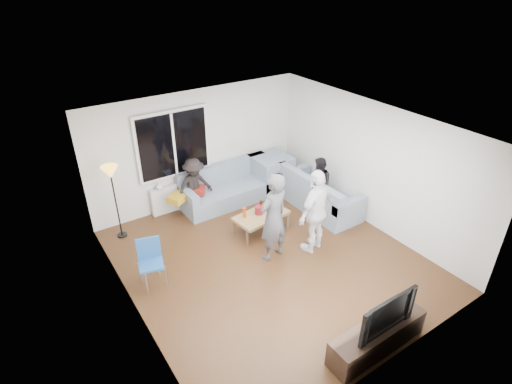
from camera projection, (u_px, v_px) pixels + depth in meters
floor at (269, 260)px, 7.72m from camera, size 5.00×5.50×0.04m
ceiling at (272, 128)px, 6.42m from camera, size 5.00×5.50×0.04m
wall_back at (198, 147)px, 9.08m from camera, size 5.00×0.04×2.60m
wall_front at (401, 295)px, 5.07m from camera, size 5.00×0.04×2.60m
wall_left at (127, 250)px, 5.85m from camera, size 0.04×5.50×2.60m
wall_right at (372, 165)px, 8.29m from camera, size 0.04×5.50×2.60m
window_frame at (173, 144)px, 8.60m from camera, size 1.62×0.06×1.47m
window_glass at (174, 145)px, 8.58m from camera, size 1.50×0.02×1.35m
window_mullion at (174, 145)px, 8.57m from camera, size 0.05×0.03×1.35m
radiator at (179, 196)px, 9.18m from camera, size 1.30×0.12×0.62m
potted_plant at (196, 171)px, 9.12m from camera, size 0.25×0.22×0.39m
vase at (159, 186)px, 8.76m from camera, size 0.20×0.20×0.17m
sofa_back_section at (230, 185)px, 9.39m from camera, size 2.30×0.85×0.85m
sofa_right_section at (320, 191)px, 9.13m from camera, size 2.00×0.85×0.85m
sofa_corner at (271, 173)px, 9.94m from camera, size 0.85×0.85×0.85m
cushion_yellow at (177, 198)px, 8.70m from camera, size 0.48×0.46×0.14m
cushion_red at (197, 190)px, 8.99m from camera, size 0.46×0.44×0.13m
coffee_table at (261, 223)px, 8.44m from camera, size 1.16×0.73×0.40m
pitcher at (259, 210)px, 8.33m from camera, size 0.17×0.17×0.17m
side_chair at (151, 264)px, 6.92m from camera, size 0.49×0.49×0.86m
floor_lamp at (116, 203)px, 8.00m from camera, size 0.32×0.32×1.56m
player_left at (273, 217)px, 7.38m from camera, size 0.70×0.52×1.74m
player_right at (316, 211)px, 7.61m from camera, size 1.07×0.66×1.69m
spectator_right at (319, 184)px, 9.08m from camera, size 0.57×0.67×1.20m
spectator_back at (195, 186)px, 8.88m from camera, size 0.87×0.54×1.28m
tv_console at (377, 337)px, 5.84m from camera, size 1.60×0.40×0.44m
television at (382, 311)px, 5.59m from camera, size 1.02×0.13×0.59m
bottle_a at (244, 212)px, 8.21m from camera, size 0.07×0.07×0.21m
bottle_d at (272, 207)px, 8.39m from camera, size 0.07×0.07×0.22m
bottle_c at (261, 205)px, 8.43m from camera, size 0.07×0.07×0.23m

